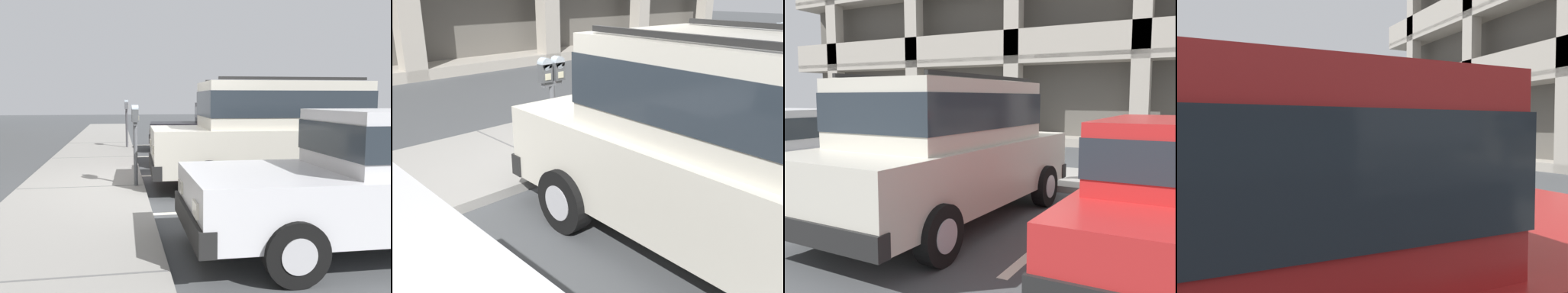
% 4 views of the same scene
% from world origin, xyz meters
% --- Properties ---
extents(ground_plane, '(80.00, 80.00, 0.10)m').
position_xyz_m(ground_plane, '(0.00, 0.00, -0.05)').
color(ground_plane, '#444749').
extents(sidewalk, '(40.00, 2.20, 0.12)m').
position_xyz_m(sidewalk, '(0.00, 1.30, 0.06)').
color(sidewalk, gray).
rests_on(sidewalk, ground_plane).
extents(parking_stall_lines, '(12.90, 4.80, 0.01)m').
position_xyz_m(parking_stall_lines, '(1.60, -1.40, 0.00)').
color(parking_stall_lines, silver).
rests_on(parking_stall_lines, ground_plane).
extents(silver_suv, '(2.15, 4.85, 2.03)m').
position_xyz_m(silver_suv, '(0.03, -2.33, 1.09)').
color(silver_suv, beige).
rests_on(silver_suv, ground_plane).
extents(parking_meter_near, '(0.35, 0.12, 1.43)m').
position_xyz_m(parking_meter_near, '(-0.02, 0.35, 1.19)').
color(parking_meter_near, '#595B60').
rests_on(parking_meter_near, sidewalk).
extents(parking_meter_far, '(0.35, 0.12, 1.52)m').
position_xyz_m(parking_meter_far, '(6.37, 0.39, 1.25)').
color(parking_meter_far, '#47474C').
rests_on(parking_meter_far, sidewalk).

